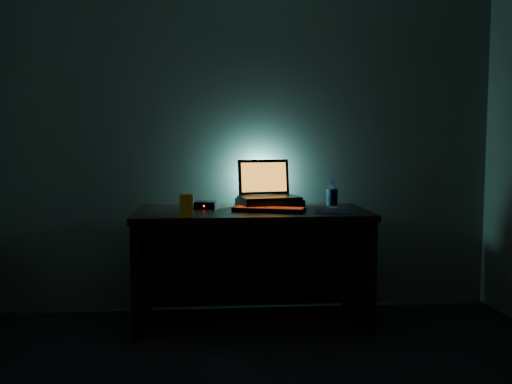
{
  "coord_description": "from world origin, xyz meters",
  "views": [
    {
      "loc": [
        -0.27,
        -2.03,
        1.21
      ],
      "look_at": [
        0.02,
        1.57,
        0.87
      ],
      "focal_mm": 40.0,
      "sensor_mm": 36.0,
      "label": 1
    }
  ],
  "objects_px": {
    "keyboard": "(269,209)",
    "juice_glass": "(186,205)",
    "laptop": "(267,189)",
    "pen_cup": "(332,197)",
    "router": "(206,205)",
    "mouse": "(333,209)"
  },
  "relations": [
    {
      "from": "pen_cup",
      "to": "router",
      "type": "xyz_separation_m",
      "value": [
        -0.87,
        -0.12,
        -0.03
      ]
    },
    {
      "from": "router",
      "to": "mouse",
      "type": "bearing_deg",
      "value": -2.96
    },
    {
      "from": "mouse",
      "to": "router",
      "type": "height_order",
      "value": "router"
    },
    {
      "from": "keyboard",
      "to": "juice_glass",
      "type": "distance_m",
      "value": 0.56
    },
    {
      "from": "laptop",
      "to": "juice_glass",
      "type": "distance_m",
      "value": 0.7
    },
    {
      "from": "mouse",
      "to": "laptop",
      "type": "bearing_deg",
      "value": 153.06
    },
    {
      "from": "laptop",
      "to": "pen_cup",
      "type": "xyz_separation_m",
      "value": [
        0.46,
        0.07,
        -0.06
      ]
    },
    {
      "from": "mouse",
      "to": "router",
      "type": "bearing_deg",
      "value": 173.8
    },
    {
      "from": "keyboard",
      "to": "pen_cup",
      "type": "bearing_deg",
      "value": 52.3
    },
    {
      "from": "pen_cup",
      "to": "router",
      "type": "bearing_deg",
      "value": -171.93
    },
    {
      "from": "keyboard",
      "to": "juice_glass",
      "type": "height_order",
      "value": "juice_glass"
    },
    {
      "from": "keyboard",
      "to": "pen_cup",
      "type": "relative_size",
      "value": 4.24
    },
    {
      "from": "laptop",
      "to": "pen_cup",
      "type": "height_order",
      "value": "laptop"
    },
    {
      "from": "keyboard",
      "to": "laptop",
      "type": "bearing_deg",
      "value": 105.38
    },
    {
      "from": "keyboard",
      "to": "juice_glass",
      "type": "bearing_deg",
      "value": -138.78
    },
    {
      "from": "keyboard",
      "to": "mouse",
      "type": "xyz_separation_m",
      "value": [
        0.4,
        -0.06,
        0.0
      ]
    },
    {
      "from": "laptop",
      "to": "pen_cup",
      "type": "distance_m",
      "value": 0.47
    },
    {
      "from": "mouse",
      "to": "router",
      "type": "distance_m",
      "value": 0.84
    },
    {
      "from": "keyboard",
      "to": "juice_glass",
      "type": "xyz_separation_m",
      "value": [
        -0.51,
        -0.22,
        0.05
      ]
    },
    {
      "from": "keyboard",
      "to": "juice_glass",
      "type": "relative_size",
      "value": 3.48
    },
    {
      "from": "keyboard",
      "to": "mouse",
      "type": "distance_m",
      "value": 0.4
    },
    {
      "from": "keyboard",
      "to": "mouse",
      "type": "height_order",
      "value": "mouse"
    }
  ]
}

